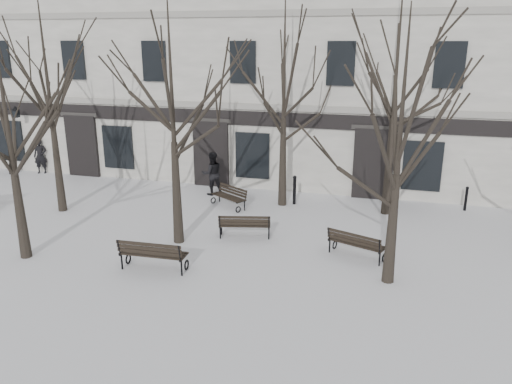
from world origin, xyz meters
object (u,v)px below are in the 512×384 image
at_px(tree_1, 172,89).
at_px(bench_1, 152,254).
at_px(bench_3, 230,196).
at_px(tree_2, 402,117).
at_px(lamp_post, 11,135).
at_px(bench_4, 245,225).
at_px(tree_0, 5,110).
at_px(bench_2, 356,243).

relative_size(tree_1, bench_1, 4.03).
bearing_deg(bench_3, tree_1, -65.62).
relative_size(tree_2, lamp_post, 2.17).
distance_m(tree_2, bench_3, 8.80).
xyz_separation_m(bench_3, bench_4, (1.49, -2.92, 0.02)).
height_order(tree_0, tree_2, tree_2).
bearing_deg(tree_1, bench_3, 82.75).
bearing_deg(tree_0, bench_1, 2.22).
bearing_deg(lamp_post, bench_1, -35.05).
bearing_deg(bench_2, tree_1, 23.58).
bearing_deg(tree_1, bench_1, -85.75).
bearing_deg(tree_0, lamp_post, 131.45).
height_order(tree_2, bench_4, tree_2).
xyz_separation_m(bench_3, lamp_post, (-11.61, 1.96, 1.47)).
bearing_deg(tree_0, bench_3, 53.81).
distance_m(bench_2, bench_3, 6.26).
height_order(bench_4, lamp_post, lamp_post).
bearing_deg(tree_1, bench_2, 2.65).
relative_size(bench_3, lamp_post, 0.50).
distance_m(bench_4, lamp_post, 14.05).
relative_size(tree_1, bench_3, 4.75).
distance_m(bench_1, bench_4, 3.54).
xyz_separation_m(tree_2, bench_3, (-6.14, 4.85, -4.04)).
relative_size(bench_1, bench_2, 1.08).
distance_m(tree_0, lamp_post, 11.07).
relative_size(tree_1, tree_2, 1.09).
relative_size(tree_2, bench_2, 3.97).
bearing_deg(bench_4, tree_2, 144.04).
xyz_separation_m(tree_1, lamp_post, (-11.12, 5.77, -2.99)).
relative_size(tree_0, tree_1, 0.91).
distance_m(tree_1, bench_1, 4.88).
bearing_deg(bench_2, lamp_post, 2.74).
xyz_separation_m(bench_1, bench_2, (5.48, 2.41, -0.05)).
relative_size(tree_0, bench_3, 4.30).
bearing_deg(tree_1, lamp_post, 152.58).
bearing_deg(lamp_post, tree_0, -48.55).
bearing_deg(bench_3, bench_1, -61.50).
height_order(bench_3, lamp_post, lamp_post).
bearing_deg(tree_1, bench_4, 24.31).
bearing_deg(tree_0, bench_4, 28.21).
relative_size(tree_1, lamp_post, 2.37).
bearing_deg(bench_1, tree_0, -0.06).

